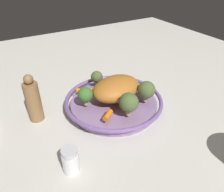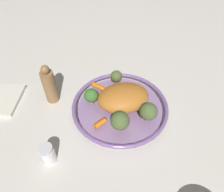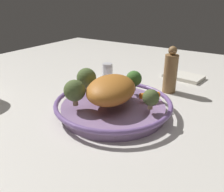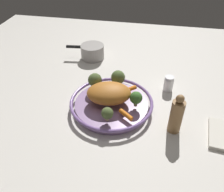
{
  "view_description": "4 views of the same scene",
  "coord_description": "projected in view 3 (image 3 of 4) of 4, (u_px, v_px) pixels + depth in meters",
  "views": [
    {
      "loc": [
        -0.52,
        0.31,
        0.45
      ],
      "look_at": [
        -0.0,
        0.01,
        0.05
      ],
      "focal_mm": 35.18,
      "sensor_mm": 36.0,
      "label": 1
    },
    {
      "loc": [
        -0.48,
        0.05,
        0.61
      ],
      "look_at": [
        0.02,
        0.03,
        0.07
      ],
      "focal_mm": 35.64,
      "sensor_mm": 36.0,
      "label": 2
    },
    {
      "loc": [
        0.32,
        -0.5,
        0.31
      ],
      "look_at": [
        0.01,
        -0.01,
        0.06
      ],
      "focal_mm": 37.67,
      "sensor_mm": 36.0,
      "label": 3
    },
    {
      "loc": [
        0.69,
        0.13,
        0.62
      ],
      "look_at": [
        0.01,
        0.0,
        0.07
      ],
      "focal_mm": 37.57,
      "sensor_mm": 36.0,
      "label": 4
    }
  ],
  "objects": [
    {
      "name": "broccoli_floret_small",
      "position": [
        75.0,
        91.0,
        0.61
      ],
      "size": [
        0.06,
        0.06,
        0.07
      ],
      "color": "tan",
      "rests_on": "serving_bowl"
    },
    {
      "name": "salt_shaker",
      "position": [
        107.0,
        72.0,
        0.91
      ],
      "size": [
        0.04,
        0.04,
        0.07
      ],
      "color": "white",
      "rests_on": "ground_plane"
    },
    {
      "name": "broccoli_floret_edge",
      "position": [
        134.0,
        79.0,
        0.7
      ],
      "size": [
        0.05,
        0.05,
        0.06
      ],
      "color": "tan",
      "rests_on": "serving_bowl"
    },
    {
      "name": "serving_bowl",
      "position": [
        113.0,
        106.0,
        0.66
      ],
      "size": [
        0.33,
        0.33,
        0.04
      ],
      "color": "#8E709E",
      "rests_on": "ground_plane"
    },
    {
      "name": "dish_towel",
      "position": [
        184.0,
        76.0,
        0.94
      ],
      "size": [
        0.16,
        0.11,
        0.01
      ],
      "primitive_type": "cube",
      "rotation": [
        0.0,
        0.0,
        -0.13
      ],
      "color": "silver",
      "rests_on": "ground_plane"
    },
    {
      "name": "pepper_mill",
      "position": [
        170.0,
        72.0,
        0.79
      ],
      "size": [
        0.05,
        0.05,
        0.16
      ],
      "color": "olive",
      "rests_on": "ground_plane"
    },
    {
      "name": "baby_carrot_right",
      "position": [
        150.0,
        95.0,
        0.66
      ],
      "size": [
        0.05,
        0.06,
        0.02
      ],
      "primitive_type": "cylinder",
      "rotation": [
        1.63,
        0.0,
        2.49
      ],
      "color": "orange",
      "rests_on": "serving_bowl"
    },
    {
      "name": "baby_carrot_near_rim",
      "position": [
        103.0,
        84.0,
        0.74
      ],
      "size": [
        0.04,
        0.04,
        0.02
      ],
      "primitive_type": "cylinder",
      "rotation": [
        1.54,
        0.0,
        3.82
      ],
      "color": "orange",
      "rests_on": "serving_bowl"
    },
    {
      "name": "broccoli_floret_large",
      "position": [
        87.0,
        78.0,
        0.69
      ],
      "size": [
        0.06,
        0.06,
        0.07
      ],
      "color": "tan",
      "rests_on": "serving_bowl"
    },
    {
      "name": "broccoli_floret_mid",
      "position": [
        151.0,
        98.0,
        0.59
      ],
      "size": [
        0.04,
        0.04,
        0.05
      ],
      "color": "tan",
      "rests_on": "serving_bowl"
    },
    {
      "name": "roast_chicken_piece",
      "position": [
        112.0,
        90.0,
        0.63
      ],
      "size": [
        0.15,
        0.19,
        0.07
      ],
      "primitive_type": "ellipsoid",
      "rotation": [
        0.0,
        0.0,
        4.89
      ],
      "color": "#B46A26",
      "rests_on": "serving_bowl"
    },
    {
      "name": "ground_plane",
      "position": [
        113.0,
        113.0,
        0.67
      ],
      "size": [
        1.86,
        1.86,
        0.0
      ],
      "primitive_type": "plane",
      "color": "beige"
    }
  ]
}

